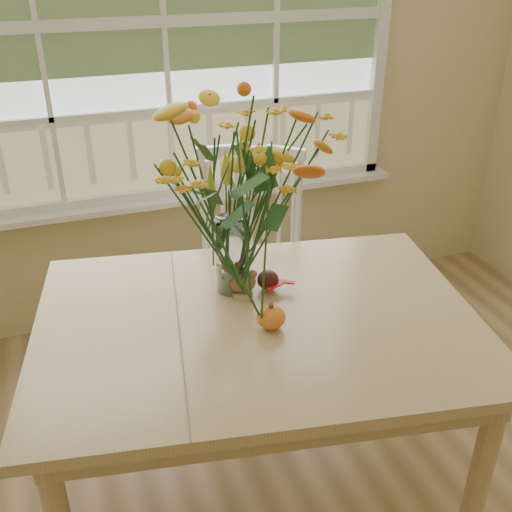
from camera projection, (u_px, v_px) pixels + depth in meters
name	position (u px, v px, depth m)	size (l,w,h in m)	color
wall_back	(165.00, 65.00, 2.83)	(4.00, 0.02, 2.70)	beige
window	(164.00, 26.00, 2.72)	(2.42, 0.12, 1.74)	silver
dining_table	(258.00, 340.00, 2.02)	(1.61, 1.27, 0.78)	tan
windsor_chair	(250.00, 255.00, 2.78)	(0.63, 0.61, 1.05)	white
flower_vase	(231.00, 182.00, 1.95)	(0.57, 0.57, 0.67)	white
pumpkin	(271.00, 318.00, 1.91)	(0.09, 0.09, 0.07)	#D44F18
turkey_figurine	(242.00, 282.00, 2.08)	(0.11, 0.09, 0.12)	#CCB78C
dark_gourd	(268.00, 281.00, 2.12)	(0.13, 0.08, 0.07)	#38160F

